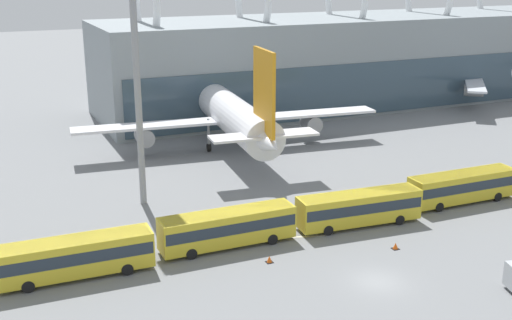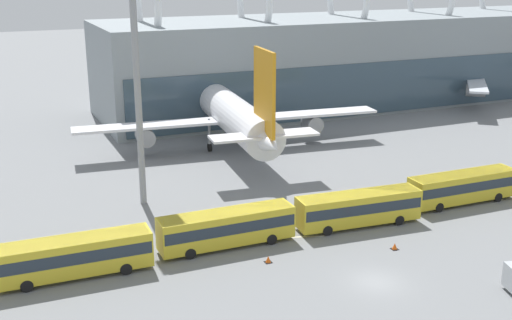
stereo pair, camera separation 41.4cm
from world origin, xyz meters
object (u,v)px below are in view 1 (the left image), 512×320
Objects in this scene: shuttle_bus_3 at (359,207)px; traffic_cone_0 at (396,246)px; airliner_at_gate_far at (229,112)px; traffic_cone_1 at (269,259)px; shuttle_bus_2 at (228,226)px; shuttle_bus_4 at (462,185)px; floodlight_mast at (136,61)px; shuttle_bus_1 at (76,255)px; airliner_parked_remote at (467,68)px.

shuttle_bus_3 reaches higher than traffic_cone_0.
airliner_at_gate_far is 67.76× the size of traffic_cone_1.
shuttle_bus_2 reaches higher than traffic_cone_0.
shuttle_bus_4 is 36.52m from floodlight_mast.
shuttle_bus_1 is 1.00× the size of shuttle_bus_4.
airliner_parked_remote is at bearing 23.76° from floodlight_mast.
floodlight_mast is (-4.24, 13.88, 13.25)m from shuttle_bus_2.
shuttle_bus_2 is at bearing 164.03° from airliner_at_gate_far.
airliner_parked_remote is at bearing 45.15° from shuttle_bus_3.
shuttle_bus_4 reaches higher than traffic_cone_0.
airliner_parked_remote is 2.65× the size of shuttle_bus_4.
shuttle_bus_3 is at bearing 90.95° from traffic_cone_0.
airliner_parked_remote is 53.03× the size of traffic_cone_1.
airliner_at_gate_far is at bearing 117.51° from shuttle_bus_4.
airliner_parked_remote is at bearing 49.39° from shuttle_bus_4.
traffic_cone_0 is (0.10, -5.99, -1.67)m from shuttle_bus_3.
shuttle_bus_1 is 40.41m from shuttle_bus_4.
airliner_parked_remote is 70.05m from shuttle_bus_3.
traffic_cone_1 is (15.52, -3.96, -1.66)m from shuttle_bus_1.
shuttle_bus_2 is 0.50× the size of floodlight_mast.
traffic_cone_0 is 11.71m from traffic_cone_1.
airliner_at_gate_far is 1.28× the size of airliner_parked_remote.
airliner_at_gate_far is at bearing 54.54° from airliner_parked_remote.
traffic_cone_0 is (27.04, -6.10, -1.67)m from shuttle_bus_1.
airliner_parked_remote reaches higher than shuttle_bus_3.
airliner_at_gate_far reaches higher than shuttle_bus_3.
traffic_cone_1 is (-11.41, -3.86, -1.66)m from shuttle_bus_3.
floodlight_mast is 24.48m from traffic_cone_1.
airliner_at_gate_far is 3.37× the size of shuttle_bus_1.
shuttle_bus_2 is 1.00× the size of shuttle_bus_4.
traffic_cone_0 is 1.02× the size of traffic_cone_1.
shuttle_bus_1 is at bearing 68.67° from airliner_parked_remote.
traffic_cone_0 is (1.52, -36.51, -4.82)m from airliner_at_gate_far.
airliner_parked_remote is 59.84m from shuttle_bus_4.
traffic_cone_1 is at bearing 76.54° from airliner_parked_remote.
airliner_parked_remote is 81.42m from traffic_cone_1.
floodlight_mast reaches higher than traffic_cone_1.
shuttle_bus_4 is (14.89, -29.65, -3.15)m from airliner_at_gate_far.
traffic_cone_1 is at bearing -65.04° from shuttle_bus_2.
traffic_cone_0 is (-52.91, -51.64, -5.26)m from airliner_parked_remote.
traffic_cone_0 is at bearing -84.62° from shuttle_bus_3.
traffic_cone_0 is at bearing -11.21° from shuttle_bus_1.
airliner_at_gate_far is at bearing 73.79° from traffic_cone_1.
shuttle_bus_4 is 19.66× the size of traffic_cone_0.
airliner_at_gate_far is 36.12m from traffic_cone_1.
airliner_at_gate_far is at bearing 68.43° from shuttle_bus_2.
airliner_at_gate_far is 32.37m from shuttle_bus_2.
shuttle_bus_1 is at bearing 145.99° from airliner_at_gate_far.
shuttle_bus_4 reaches higher than traffic_cone_1.
shuttle_bus_3 is at bearing -175.48° from shuttle_bus_4.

